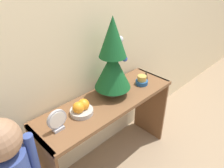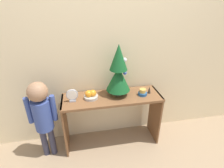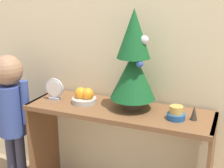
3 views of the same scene
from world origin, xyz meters
TOP-DOWN VIEW (x-y plane):
  - back_wall at (0.00, 0.43)m, footprint 7.00×0.05m
  - console_table at (0.00, 0.19)m, footprint 1.18×0.38m
  - mini_tree at (0.08, 0.22)m, footprint 0.28×0.28m
  - fruit_bowl at (-0.25, 0.20)m, footprint 0.16×0.16m
  - singing_bowl at (0.37, 0.16)m, footprint 0.11×0.11m
  - desk_clock at (-0.46, 0.17)m, footprint 0.13×0.04m
  - figurine at (0.47, 0.19)m, footprint 0.04×0.04m
  - child_figure at (-0.80, 0.12)m, footprint 0.32×0.21m

SIDE VIEW (x-z plane):
  - console_table at x=0.00m, z-range 0.19..0.89m
  - child_figure at x=-0.80m, z-range 0.14..1.14m
  - singing_bowl at x=0.37m, z-range 0.69..0.77m
  - fruit_bowl at x=-0.25m, z-range 0.69..0.79m
  - figurine at x=0.47m, z-range 0.70..0.78m
  - desk_clock at x=-0.46m, z-range 0.70..0.85m
  - mini_tree at x=0.08m, z-range 0.69..1.31m
  - back_wall at x=0.00m, z-range 0.00..2.50m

